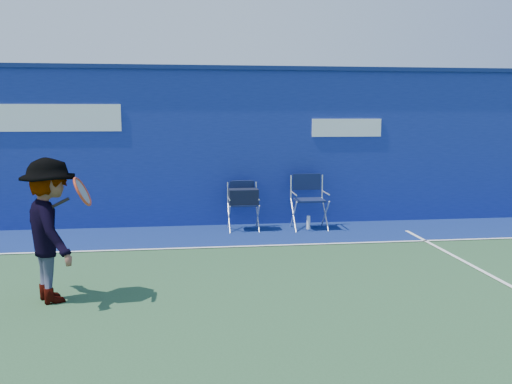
{
  "coord_description": "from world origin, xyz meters",
  "views": [
    {
      "loc": [
        0.46,
        -5.44,
        2.18
      ],
      "look_at": [
        1.49,
        2.6,
        1.0
      ],
      "focal_mm": 38.0,
      "sensor_mm": 36.0,
      "label": 1
    }
  ],
  "objects": [
    {
      "name": "ground",
      "position": [
        0.0,
        0.0,
        0.0
      ],
      "size": [
        80.0,
        80.0,
        0.0
      ],
      "primitive_type": "plane",
      "color": "#284B2C",
      "rests_on": "ground"
    },
    {
      "name": "stadium_wall",
      "position": [
        -0.0,
        5.2,
        1.55
      ],
      "size": [
        24.0,
        0.5,
        3.08
      ],
      "color": "navy",
      "rests_on": "ground"
    },
    {
      "name": "out_of_bounds_strip",
      "position": [
        0.0,
        4.1,
        0.0
      ],
      "size": [
        24.0,
        1.8,
        0.01
      ],
      "primitive_type": "cube",
      "color": "navy",
      "rests_on": "ground"
    },
    {
      "name": "court_lines",
      "position": [
        0.0,
        0.6,
        0.01
      ],
      "size": [
        24.0,
        12.0,
        0.01
      ],
      "color": "white",
      "rests_on": "out_of_bounds_strip"
    },
    {
      "name": "directors_chair_left",
      "position": [
        1.49,
        4.5,
        0.39
      ],
      "size": [
        0.54,
        0.5,
        0.92
      ],
      "color": "silver",
      "rests_on": "ground"
    },
    {
      "name": "directors_chair_right",
      "position": [
        2.74,
        4.45,
        0.32
      ],
      "size": [
        0.61,
        0.55,
        1.03
      ],
      "color": "silver",
      "rests_on": "ground"
    },
    {
      "name": "water_bottle",
      "position": [
        2.72,
        4.4,
        0.13
      ],
      "size": [
        0.07,
        0.07,
        0.27
      ],
      "primitive_type": "cylinder",
      "color": "white",
      "rests_on": "ground"
    },
    {
      "name": "tennis_player",
      "position": [
        -1.12,
        0.93,
        0.84
      ],
      "size": [
        1.07,
        1.25,
        1.68
      ],
      "color": "#EA4738",
      "rests_on": "ground"
    }
  ]
}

